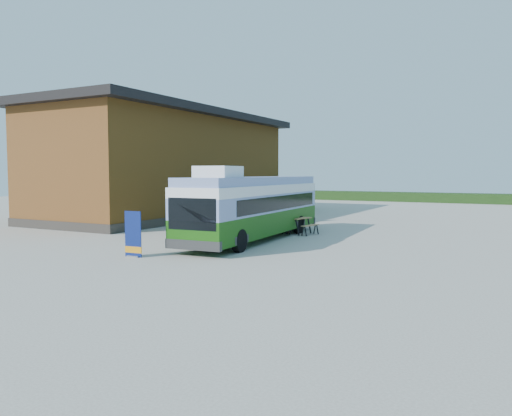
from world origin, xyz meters
The scene contains 10 objects.
ground centered at (0.00, 0.00, 0.00)m, with size 100.00×100.00×0.00m, color #BCB7AD.
barn centered at (-10.50, 10.00, 3.59)m, with size 9.60×21.20×7.50m.
hedge centered at (8.00, 38.00, 0.50)m, with size 40.00×3.00×1.00m, color #264419.
bus centered at (1.03, 1.67, 1.64)m, with size 3.04×11.29×3.43m.
awning centered at (-1.18, 1.54, 2.51)m, with size 2.53×3.84×0.49m.
banner centered at (-0.65, -4.75, 0.71)m, with size 0.75×0.21×1.73m.
picnic_table centered at (2.10, 4.71, 0.63)m, with size 1.71×1.58×0.85m.
person_a centered at (-0.46, 10.34, 0.95)m, with size 0.69×0.45×1.89m, color #999999.
person_b centered at (1.14, 6.24, 0.92)m, with size 0.89×0.69×1.84m, color #999999.
slurry_tanker centered at (-5.70, 20.60, 1.42)m, with size 2.27×6.68×2.47m.
Camera 1 is at (12.16, -18.90, 3.14)m, focal length 35.00 mm.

